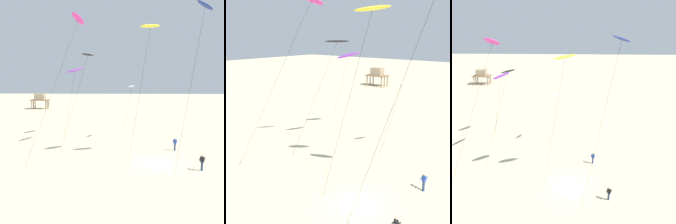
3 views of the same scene
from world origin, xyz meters
The scene contains 10 objects.
ground_plane centered at (0.00, 0.00, 0.00)m, with size 260.00×260.00×0.00m, color beige.
kite_navy centered at (5.15, 1.44, 16.86)m, with size 5.03×5.90×17.56m.
kite_white centered at (-2.24, 11.25, 8.08)m, with size 2.13×2.86×8.43m.
kite_black centered at (-8.32, 7.68, 12.44)m, with size 4.05×5.61×12.70m.
kite_purple centered at (-11.17, 13.51, 10.63)m, with size 3.06×3.43×11.25m.
kite_magenta centered at (-9.03, 4.58, 16.42)m, with size 5.72×7.74×17.27m.
kite_yellow centered at (-0.52, 2.38, 15.08)m, with size 3.88×4.32×15.53m.
kite_flyer_nearest centered at (4.56, -1.84, 0.89)m, with size 0.72×0.71×1.67m.
kite_flyer_middle centered at (3.32, 5.39, 0.89)m, with size 0.66×0.64×1.67m.
stilt_house centered at (-29.13, 49.82, 3.40)m, with size 5.46×3.66×4.79m.
Camera 3 is at (0.48, -22.81, 18.49)m, focal length 37.16 mm.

